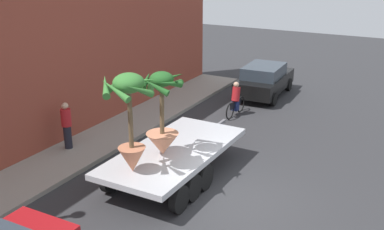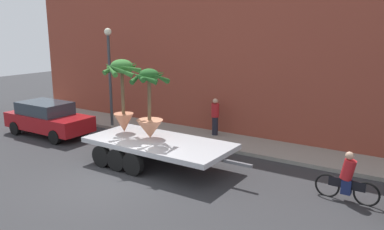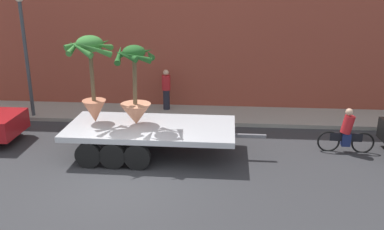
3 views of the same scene
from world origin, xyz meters
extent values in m
plane|color=#2D2D30|center=(0.00, 0.00, 0.00)|extent=(60.00, 60.00, 0.00)
cube|color=gray|center=(0.00, 6.10, 0.07)|extent=(24.00, 2.20, 0.15)
cube|color=brown|center=(0.00, 7.80, 4.21)|extent=(24.00, 1.20, 8.42)
cube|color=#B7BABF|center=(0.45, 2.20, 0.89)|extent=(5.42, 2.57, 0.18)
cylinder|color=black|center=(-1.27, 3.40, 0.40)|extent=(0.80, 0.23, 0.80)
cylinder|color=black|center=(-1.29, 1.03, 0.40)|extent=(0.80, 0.23, 0.80)
cylinder|color=black|center=(-0.51, 3.39, 0.40)|extent=(0.80, 0.23, 0.80)
cylinder|color=black|center=(-0.53, 1.02, 0.40)|extent=(0.80, 0.23, 0.80)
cylinder|color=black|center=(0.24, 3.39, 0.40)|extent=(0.80, 0.23, 0.80)
cylinder|color=black|center=(0.23, 1.01, 0.40)|extent=(0.80, 0.23, 0.80)
cube|color=slate|center=(3.65, 2.18, 0.74)|extent=(1.00, 0.11, 0.10)
cone|color=tan|center=(-0.05, 2.31, 1.32)|extent=(0.99, 0.99, 0.69)
cylinder|color=brown|center=(-0.04, 2.31, 2.50)|extent=(0.17, 0.13, 1.68)
ellipsoid|color=#235B23|center=(-0.02, 2.31, 3.34)|extent=(0.71, 0.71, 0.44)
cone|color=#235B23|center=(0.46, 2.33, 3.26)|extent=(0.24, 0.99, 0.54)
cone|color=#235B23|center=(0.16, 2.68, 3.28)|extent=(0.85, 0.56, 0.43)
cone|color=#235B23|center=(-0.18, 2.74, 3.29)|extent=(0.94, 0.51, 0.42)
cone|color=#235B23|center=(-0.49, 2.26, 3.26)|extent=(0.29, 0.95, 0.54)
cone|color=#235B23|center=(-0.20, 1.94, 3.30)|extent=(0.84, 0.54, 0.37)
cone|color=#235B23|center=(0.13, 1.87, 3.28)|extent=(0.97, 0.50, 0.47)
cone|color=#C17251|center=(-1.45, 2.43, 1.35)|extent=(0.77, 0.77, 0.74)
cylinder|color=brown|center=(-1.45, 2.43, 2.64)|extent=(0.13, 0.13, 1.84)
ellipsoid|color=#387A33|center=(-1.45, 2.43, 3.56)|extent=(0.85, 0.85, 0.53)
cone|color=#387A33|center=(-0.96, 2.35, 3.51)|extent=(0.35, 1.01, 0.43)
cone|color=#387A33|center=(-1.25, 2.83, 3.48)|extent=(0.90, 0.57, 0.53)
cone|color=#387A33|center=(-1.84, 2.89, 3.52)|extent=(1.06, 0.94, 0.43)
cone|color=#387A33|center=(-1.94, 2.50, 3.48)|extent=(0.35, 1.02, 0.55)
cone|color=#387A33|center=(-1.61, 2.00, 3.47)|extent=(0.92, 0.52, 0.56)
cone|color=#387A33|center=(-1.16, 1.96, 3.48)|extent=(1.03, 0.74, 0.61)
torus|color=black|center=(7.39, 2.87, 0.34)|extent=(0.74, 0.08, 0.74)
torus|color=black|center=(6.29, 2.90, 0.34)|extent=(0.74, 0.08, 0.74)
cube|color=black|center=(6.84, 2.88, 0.52)|extent=(1.04, 0.09, 0.28)
cylinder|color=red|center=(6.84, 2.88, 0.97)|extent=(0.45, 0.35, 0.65)
sphere|color=tan|center=(6.84, 2.88, 1.39)|extent=(0.24, 0.24, 0.24)
cube|color=navy|center=(6.84, 2.88, 0.44)|extent=(0.29, 0.25, 0.44)
cube|color=maroon|center=(-6.50, 2.71, 0.67)|extent=(4.42, 1.82, 0.70)
cube|color=#2D3842|center=(-6.72, 2.71, 1.30)|extent=(2.44, 1.62, 0.56)
cylinder|color=black|center=(-5.07, 3.56, 0.32)|extent=(0.64, 0.21, 0.64)
cylinder|color=black|center=(-5.06, 1.88, 0.32)|extent=(0.64, 0.21, 0.64)
cylinder|color=black|center=(-7.94, 3.54, 0.32)|extent=(0.64, 0.21, 0.64)
cylinder|color=black|center=(-7.92, 1.86, 0.32)|extent=(0.64, 0.21, 0.64)
cylinder|color=black|center=(0.34, 6.55, 0.57)|extent=(0.28, 0.28, 0.85)
cylinder|color=red|center=(0.34, 6.55, 1.31)|extent=(0.36, 0.36, 0.62)
sphere|color=tan|center=(0.34, 6.55, 1.74)|extent=(0.24, 0.24, 0.24)
cylinder|color=#383D42|center=(-4.96, 5.30, 2.40)|extent=(0.14, 0.14, 4.50)
sphere|color=#EAEACC|center=(-4.96, 5.30, 4.80)|extent=(0.36, 0.36, 0.36)
camera|label=1|loc=(-10.94, -4.65, 6.84)|focal=43.34mm
camera|label=2|loc=(8.69, -8.34, 4.96)|focal=35.75mm
camera|label=3|loc=(2.84, -10.55, 5.68)|focal=39.81mm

